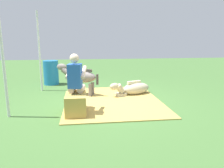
# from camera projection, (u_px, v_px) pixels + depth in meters

# --- Properties ---
(ground_plane) EXTENTS (24.00, 24.00, 0.00)m
(ground_plane) POSITION_uv_depth(u_px,v_px,m) (103.00, 102.00, 5.68)
(ground_plane) COLOR #426B33
(hay_patch) EXTENTS (3.09, 2.51, 0.02)m
(hay_patch) POSITION_uv_depth(u_px,v_px,m) (113.00, 100.00, 5.81)
(hay_patch) COLOR tan
(hay_patch) RESTS_ON ground
(hay_bale) EXTENTS (0.70, 0.45, 0.46)m
(hay_bale) POSITION_uv_depth(u_px,v_px,m) (76.00, 104.00, 4.74)
(hay_bale) COLOR tan
(hay_bale) RESTS_ON ground
(person_seated) EXTENTS (0.70, 0.48, 1.34)m
(person_seated) POSITION_uv_depth(u_px,v_px,m) (76.00, 80.00, 4.79)
(person_seated) COLOR beige
(person_seated) RESTS_ON ground
(pony_standing) EXTENTS (0.77, 1.25, 0.92)m
(pony_standing) POSITION_uv_depth(u_px,v_px,m) (80.00, 77.00, 6.28)
(pony_standing) COLOR slate
(pony_standing) RESTS_ON ground
(pony_lying) EXTENTS (0.72, 1.34, 0.42)m
(pony_lying) POSITION_uv_depth(u_px,v_px,m) (133.00, 89.00, 6.40)
(pony_lying) COLOR beige
(pony_lying) RESTS_ON ground
(water_barrel) EXTENTS (0.54, 0.54, 0.87)m
(water_barrel) POSITION_uv_depth(u_px,v_px,m) (51.00, 73.00, 7.82)
(water_barrel) COLOR #1E72B2
(water_barrel) RESTS_ON ground
(tent_pole_left) EXTENTS (0.06, 0.06, 2.49)m
(tent_pole_left) POSITION_uv_depth(u_px,v_px,m) (3.00, 59.00, 4.38)
(tent_pole_left) COLOR silver
(tent_pole_left) RESTS_ON ground
(tent_pole_right) EXTENTS (0.06, 0.06, 2.49)m
(tent_pole_right) POSITION_uv_depth(u_px,v_px,m) (39.00, 52.00, 6.70)
(tent_pole_right) COLOR silver
(tent_pole_right) RESTS_ON ground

